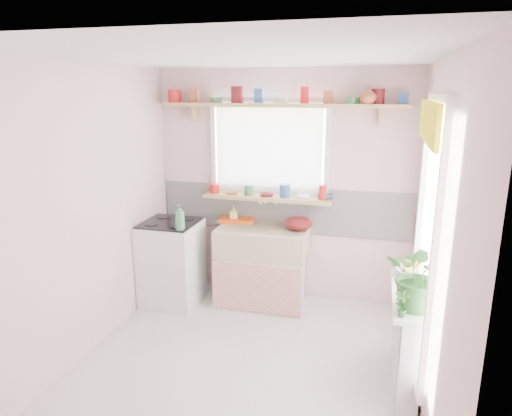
# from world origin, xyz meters

# --- Properties ---
(room) EXTENTS (3.20, 3.20, 3.20)m
(room) POSITION_xyz_m (0.66, 0.86, 1.37)
(room) COLOR silver
(room) RESTS_ON ground
(sink_unit) EXTENTS (0.95, 0.65, 1.11)m
(sink_unit) POSITION_xyz_m (-0.15, 1.29, 0.43)
(sink_unit) COLOR white
(sink_unit) RESTS_ON ground
(cooker) EXTENTS (0.58, 0.58, 0.93)m
(cooker) POSITION_xyz_m (-1.10, 1.05, 0.46)
(cooker) COLOR white
(cooker) RESTS_ON ground
(radiator_ledge) EXTENTS (0.22, 0.95, 0.78)m
(radiator_ledge) POSITION_xyz_m (1.30, 0.20, 0.40)
(radiator_ledge) COLOR white
(radiator_ledge) RESTS_ON ground
(windowsill) EXTENTS (1.40, 0.22, 0.04)m
(windowsill) POSITION_xyz_m (-0.15, 1.48, 1.14)
(windowsill) COLOR tan
(windowsill) RESTS_ON room
(pine_shelf) EXTENTS (2.52, 0.24, 0.04)m
(pine_shelf) POSITION_xyz_m (0.00, 1.47, 2.12)
(pine_shelf) COLOR tan
(pine_shelf) RESTS_ON room
(shelf_crockery) EXTENTS (2.47, 0.11, 0.12)m
(shelf_crockery) POSITION_xyz_m (-0.00, 1.47, 2.20)
(shelf_crockery) COLOR red
(shelf_crockery) RESTS_ON pine_shelf
(sill_crockery) EXTENTS (1.35, 0.11, 0.12)m
(sill_crockery) POSITION_xyz_m (-0.17, 1.48, 1.22)
(sill_crockery) COLOR red
(sill_crockery) RESTS_ON windowsill
(dish_tray) EXTENTS (0.40, 0.31, 0.04)m
(dish_tray) POSITION_xyz_m (-0.49, 1.50, 0.87)
(dish_tray) COLOR #F25315
(dish_tray) RESTS_ON sink_unit
(colander) EXTENTS (0.38, 0.38, 0.13)m
(colander) POSITION_xyz_m (0.22, 1.36, 0.92)
(colander) COLOR maroon
(colander) RESTS_ON sink_unit
(jade_plant) EXTENTS (0.52, 0.47, 0.51)m
(jade_plant) POSITION_xyz_m (1.33, -0.05, 1.03)
(jade_plant) COLOR #315E25
(jade_plant) RESTS_ON radiator_ledge
(fruit_bowl) EXTENTS (0.35, 0.35, 0.07)m
(fruit_bowl) POSITION_xyz_m (1.33, 0.56, 0.81)
(fruit_bowl) COLOR silver
(fruit_bowl) RESTS_ON radiator_ledge
(herb_pot) EXTENTS (0.12, 0.09, 0.19)m
(herb_pot) POSITION_xyz_m (1.21, -0.20, 0.87)
(herb_pot) COLOR #255D25
(herb_pot) RESTS_ON radiator_ledge
(soap_bottle_sink) EXTENTS (0.10, 0.10, 0.18)m
(soap_bottle_sink) POSITION_xyz_m (-0.53, 1.47, 0.94)
(soap_bottle_sink) COLOR #EFDB6A
(soap_bottle_sink) RESTS_ON sink_unit
(sill_cup) EXTENTS (0.16, 0.16, 0.09)m
(sill_cup) POSITION_xyz_m (-0.77, 1.54, 1.21)
(sill_cup) COLOR white
(sill_cup) RESTS_ON windowsill
(sill_bowl) EXTENTS (0.20, 0.20, 0.05)m
(sill_bowl) POSITION_xyz_m (0.47, 1.54, 1.19)
(sill_bowl) COLOR #2C5692
(sill_bowl) RESTS_ON windowsill
(shelf_vase) EXTENTS (0.20, 0.20, 0.17)m
(shelf_vase) POSITION_xyz_m (0.86, 1.41, 2.22)
(shelf_vase) COLOR #AB5634
(shelf_vase) RESTS_ON pine_shelf
(cooker_bottle) EXTENTS (0.11, 0.11, 0.26)m
(cooker_bottle) POSITION_xyz_m (-0.88, 0.83, 1.05)
(cooker_bottle) COLOR #458B5F
(cooker_bottle) RESTS_ON cooker
(fruit) EXTENTS (0.20, 0.14, 0.10)m
(fruit) POSITION_xyz_m (1.34, 0.56, 0.87)
(fruit) COLOR orange
(fruit) RESTS_ON fruit_bowl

